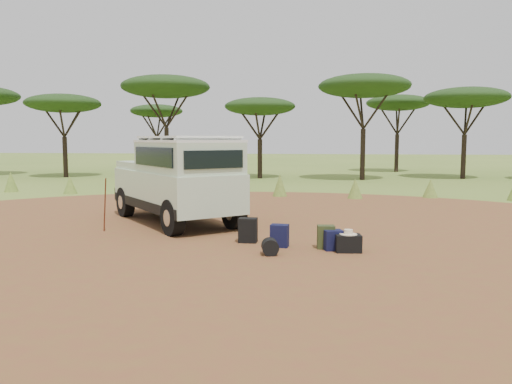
# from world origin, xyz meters

# --- Properties ---
(ground) EXTENTS (140.00, 140.00, 0.00)m
(ground) POSITION_xyz_m (0.00, 0.00, 0.00)
(ground) COLOR olive
(ground) RESTS_ON ground
(dirt_clearing) EXTENTS (23.00, 23.00, 0.01)m
(dirt_clearing) POSITION_xyz_m (0.00, 0.00, 0.00)
(dirt_clearing) COLOR brown
(dirt_clearing) RESTS_ON ground
(grass_fringe) EXTENTS (36.60, 1.60, 0.90)m
(grass_fringe) POSITION_xyz_m (0.12, 8.67, 0.40)
(grass_fringe) COLOR olive
(grass_fringe) RESTS_ON ground
(acacia_treeline) EXTENTS (46.70, 13.20, 6.26)m
(acacia_treeline) POSITION_xyz_m (0.75, 19.81, 4.87)
(acacia_treeline) COLOR black
(acacia_treeline) RESTS_ON ground
(safari_vehicle) EXTENTS (4.62, 4.98, 2.40)m
(safari_vehicle) POSITION_xyz_m (-2.24, 1.86, 1.16)
(safari_vehicle) COLOR beige
(safari_vehicle) RESTS_ON ground
(walking_staff) EXTENTS (0.24, 0.27, 1.37)m
(walking_staff) POSITION_xyz_m (-3.65, 0.29, 0.69)
(walking_staff) COLOR brown
(walking_staff) RESTS_ON ground
(backpack_black) EXTENTS (0.41, 0.30, 0.56)m
(backpack_black) POSITION_xyz_m (0.07, -0.49, 0.28)
(backpack_black) COLOR black
(backpack_black) RESTS_ON ground
(backpack_navy) EXTENTS (0.40, 0.31, 0.49)m
(backpack_navy) POSITION_xyz_m (0.81, -0.88, 0.25)
(backpack_navy) COLOR #111436
(backpack_navy) RESTS_ON ground
(backpack_olive) EXTENTS (0.38, 0.29, 0.50)m
(backpack_olive) POSITION_xyz_m (1.80, -0.90, 0.25)
(backpack_olive) COLOR #37421E
(backpack_olive) RESTS_ON ground
(duffel_navy) EXTENTS (0.45, 0.39, 0.43)m
(duffel_navy) POSITION_xyz_m (1.95, -1.03, 0.21)
(duffel_navy) COLOR #111436
(duffel_navy) RESTS_ON ground
(hard_case) EXTENTS (0.56, 0.42, 0.37)m
(hard_case) POSITION_xyz_m (2.26, -1.16, 0.18)
(hard_case) COLOR black
(hard_case) RESTS_ON ground
(stuff_sack) EXTENTS (0.39, 0.39, 0.33)m
(stuff_sack) POSITION_xyz_m (0.69, -1.64, 0.17)
(stuff_sack) COLOR black
(stuff_sack) RESTS_ON ground
(safari_hat) EXTENTS (0.36, 0.36, 0.10)m
(safari_hat) POSITION_xyz_m (2.26, -1.16, 0.41)
(safari_hat) COLOR beige
(safari_hat) RESTS_ON hard_case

